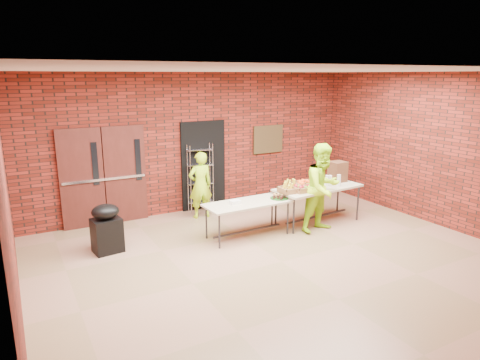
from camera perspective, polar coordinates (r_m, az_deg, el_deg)
name	(u,v)px	position (r m, az deg, el deg)	size (l,w,h in m)	color
room	(284,171)	(7.02, 5.87, 1.16)	(8.08, 7.08, 3.28)	olive
double_doors	(104,176)	(9.45, -17.65, 0.47)	(1.78, 0.12, 2.10)	#491B14
dark_doorway	(203,165)	(10.15, -4.90, 1.94)	(1.10, 0.06, 2.10)	black
bronze_plaque	(268,139)	(10.89, 3.77, 5.45)	(0.85, 0.04, 0.70)	#43331B
wire_rack	(201,178)	(10.02, -5.29, 0.30)	(0.58, 0.19, 1.59)	silver
table_left	(248,205)	(8.40, 1.03, -3.37)	(1.74, 0.76, 0.71)	#C4B895
table_right	(318,190)	(9.34, 10.37, -1.29)	(2.00, 0.95, 0.80)	#C4B895
basket_bananas	(291,189)	(8.80, 6.77, -1.23)	(0.45, 0.35, 0.14)	olive
basket_oranges	(305,184)	(9.21, 8.65, -0.57)	(0.49, 0.38, 0.15)	olive
basket_apples	(303,188)	(8.91, 8.46, -1.07)	(0.47, 0.36, 0.14)	olive
muffin_tray	(279,196)	(8.66, 5.27, -2.19)	(0.37, 0.37, 0.09)	#134612
napkin_box	(235,202)	(8.29, -0.65, -2.95)	(0.20, 0.13, 0.07)	white
coffee_dispenser	(338,172)	(9.83, 12.89, 1.11)	(0.35, 0.31, 0.45)	#502E1B
cup_stack_front	(330,181)	(9.36, 11.89, -0.13)	(0.08, 0.08, 0.24)	white
cup_stack_mid	(339,180)	(9.44, 13.03, -0.06)	(0.08, 0.08, 0.25)	white
cup_stack_back	(327,180)	(9.50, 11.52, -0.01)	(0.07, 0.07, 0.21)	white
covered_grill	(107,228)	(8.10, -17.36, -6.16)	(0.54, 0.47, 0.90)	black
volunteer_woman	(200,185)	(9.55, -5.30, -0.67)	(0.55, 0.36, 1.50)	#B1EF1A
volunteer_man	(323,188)	(8.82, 10.97, -1.02)	(0.88, 0.69, 1.82)	#B1EF1A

